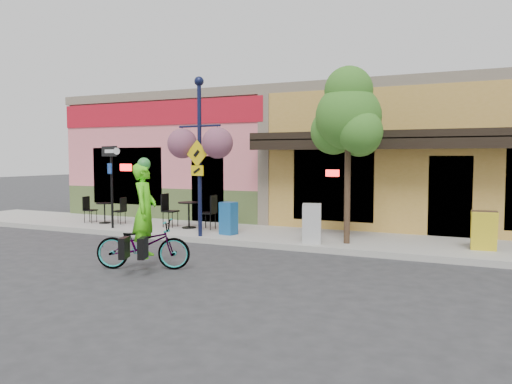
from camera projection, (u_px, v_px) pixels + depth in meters
ground at (244, 251)px, 12.02m from camera, size 90.00×90.00×0.00m
sidewalk at (276, 236)px, 13.83m from camera, size 24.00×3.00×0.15m
curb at (254, 244)px, 12.51m from camera, size 24.00×0.12×0.15m
building at (332, 157)px, 18.66m from camera, size 18.20×8.20×4.50m
bicycle at (143, 244)px, 10.06m from camera, size 2.02×1.32×1.00m
cyclist_rider at (145, 223)px, 10.01m from camera, size 0.68×0.81×1.89m
lamp_post at (200, 157)px, 13.22m from camera, size 1.41×0.70×4.24m
one_way_sign at (112, 187)px, 14.78m from camera, size 0.94×0.54×2.44m
cafe_set_left at (105, 210)px, 15.92m from camera, size 1.50×0.87×0.86m
cafe_set_right at (189, 211)px, 14.84m from camera, size 1.74×0.94×1.02m
newspaper_box_blue at (228, 218)px, 13.63m from camera, size 0.45×0.41×0.89m
newspaper_box_grey at (312, 223)px, 12.27m from camera, size 0.55×0.52×0.97m
street_tree at (348, 154)px, 12.09m from camera, size 2.13×2.13×4.35m
sandwich_board at (484, 231)px, 11.14m from camera, size 0.57×0.43×0.90m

